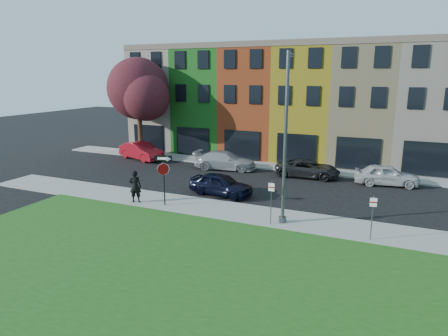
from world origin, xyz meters
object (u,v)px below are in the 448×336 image
at_px(man, 135,186).
at_px(street_lamp, 286,139).
at_px(sedan_near, 221,184).
at_px(stop_sign, 163,170).

relative_size(man, street_lamp, 0.23).
height_order(man, sedan_near, man).
xyz_separation_m(stop_sign, street_lamp, (7.18, 0.28, 2.26)).
height_order(sedan_near, street_lamp, street_lamp).
relative_size(sedan_near, street_lamp, 0.51).
bearing_deg(street_lamp, stop_sign, 171.50).
xyz_separation_m(man, sedan_near, (3.98, 3.80, -0.39)).
bearing_deg(sedan_near, stop_sign, 156.40).
xyz_separation_m(sedan_near, street_lamp, (5.12, -3.31, 3.80)).
distance_m(stop_sign, man, 2.25).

